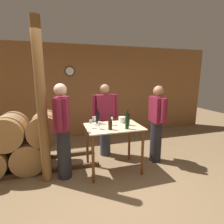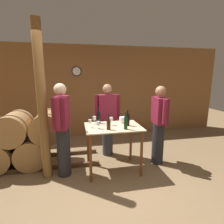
# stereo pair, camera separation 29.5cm
# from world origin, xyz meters

# --- Properties ---
(ground_plane) EXTENTS (14.00, 14.00, 0.00)m
(ground_plane) POSITION_xyz_m (0.00, 0.00, 0.00)
(ground_plane) COLOR brown
(back_wall) EXTENTS (8.40, 0.08, 2.70)m
(back_wall) POSITION_xyz_m (-0.00, 2.78, 1.35)
(back_wall) COLOR brown
(back_wall) RESTS_ON ground_plane
(barrel_rack) EXTENTS (3.89, 0.75, 1.12)m
(barrel_rack) POSITION_xyz_m (-1.80, 1.06, 0.54)
(barrel_rack) COLOR #4C331E
(barrel_rack) RESTS_ON ground_plane
(tasting_table) EXTENTS (1.03, 0.75, 0.89)m
(tasting_table) POSITION_xyz_m (0.23, 0.52, 0.72)
(tasting_table) COLOR beige
(tasting_table) RESTS_ON ground_plane
(wooden_post) EXTENTS (0.16, 0.16, 2.70)m
(wooden_post) POSITION_xyz_m (-1.00, 0.53, 1.35)
(wooden_post) COLOR brown
(wooden_post) RESTS_ON ground_plane
(wine_bottle_far_left) EXTENTS (0.08, 0.08, 0.31)m
(wine_bottle_far_left) POSITION_xyz_m (-0.01, 0.78, 1.01)
(wine_bottle_far_left) COLOR black
(wine_bottle_far_left) RESTS_ON tasting_table
(wine_bottle_left) EXTENTS (0.07, 0.07, 0.28)m
(wine_bottle_left) POSITION_xyz_m (0.11, 0.33, 0.99)
(wine_bottle_left) COLOR black
(wine_bottle_left) RESTS_ON tasting_table
(wine_bottle_center) EXTENTS (0.07, 0.07, 0.31)m
(wine_bottle_center) POSITION_xyz_m (0.40, 0.29, 1.01)
(wine_bottle_center) COLOR black
(wine_bottle_center) RESTS_ON tasting_table
(wine_bottle_right) EXTENTS (0.08, 0.08, 0.30)m
(wine_bottle_right) POSITION_xyz_m (0.50, 0.51, 1.01)
(wine_bottle_right) COLOR black
(wine_bottle_right) RESTS_ON tasting_table
(wine_glass_near_left) EXTENTS (0.06, 0.06, 0.15)m
(wine_glass_near_left) POSITION_xyz_m (-0.20, 0.52, 1.00)
(wine_glass_near_left) COLOR silver
(wine_glass_near_left) RESTS_ON tasting_table
(wine_glass_near_center) EXTENTS (0.07, 0.07, 0.16)m
(wine_glass_near_center) POSITION_xyz_m (-0.10, 0.70, 1.01)
(wine_glass_near_center) COLOR silver
(wine_glass_near_center) RESTS_ON tasting_table
(wine_glass_near_right) EXTENTS (0.06, 0.06, 0.13)m
(wine_glass_near_right) POSITION_xyz_m (-0.06, 0.42, 0.99)
(wine_glass_near_right) COLOR silver
(wine_glass_near_right) RESTS_ON tasting_table
(wine_glass_far_side) EXTENTS (0.06, 0.06, 0.15)m
(wine_glass_far_side) POSITION_xyz_m (0.21, 0.60, 1.01)
(wine_glass_far_side) COLOR silver
(wine_glass_far_side) RESTS_ON tasting_table
(ice_bucket) EXTENTS (0.14, 0.14, 0.12)m
(ice_bucket) POSITION_xyz_m (0.47, 0.71, 0.95)
(ice_bucket) COLOR white
(ice_bucket) RESTS_ON tasting_table
(person_host) EXTENTS (0.29, 0.58, 1.69)m
(person_host) POSITION_xyz_m (-0.69, 0.53, 0.90)
(person_host) COLOR #232328
(person_host) RESTS_ON ground_plane
(person_visitor_with_scarf) EXTENTS (0.25, 0.59, 1.62)m
(person_visitor_with_scarf) POSITION_xyz_m (1.21, 0.62, 0.85)
(person_visitor_with_scarf) COLOR #232328
(person_visitor_with_scarf) RESTS_ON ground_plane
(person_visitor_bearded) EXTENTS (0.59, 0.24, 1.64)m
(person_visitor_bearded) POSITION_xyz_m (0.25, 1.23, 0.86)
(person_visitor_bearded) COLOR #333847
(person_visitor_bearded) RESTS_ON ground_plane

